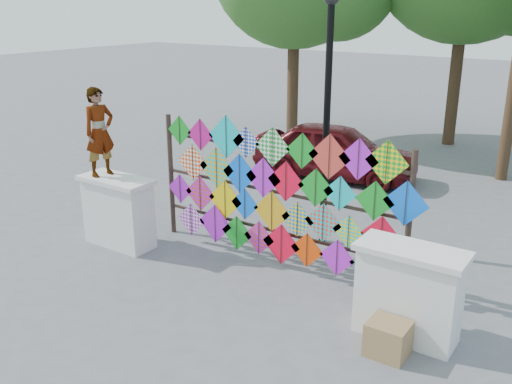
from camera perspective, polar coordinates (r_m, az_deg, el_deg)
ground at (r=9.32m, az=-0.86°, el=-8.58°), size 80.00×80.00×0.00m
parapet_left at (r=10.59m, az=-13.60°, el=-1.87°), size 1.40×0.65×1.28m
parapet_right at (r=7.79m, az=14.99°, el=-9.67°), size 1.40×0.65×1.28m
kite_rack at (r=9.35m, az=2.09°, el=-0.36°), size 4.95×0.24×2.45m
vendor_woman at (r=10.43m, az=-15.38°, el=5.80°), size 0.47×0.63×1.57m
sedan at (r=14.43m, az=7.95°, el=4.12°), size 4.25×2.14×1.39m
lamppost at (r=9.98m, az=7.17°, el=9.43°), size 0.28×0.28×4.46m
cardboard_box_near at (r=7.58m, az=13.07°, el=-14.08°), size 0.51×0.45×0.45m
cardboard_box_far at (r=7.68m, az=13.08°, el=-14.01°), size 0.43×0.39×0.36m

